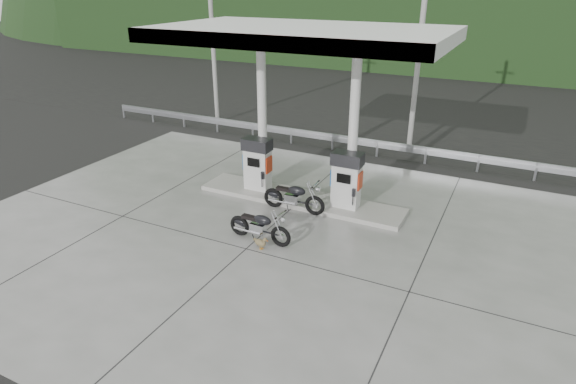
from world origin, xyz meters
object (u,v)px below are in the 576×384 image
at_px(motorcycle_left, 294,197).
at_px(duck, 260,243).
at_px(gas_pump_left, 257,164).
at_px(gas_pump_right, 346,180).
at_px(motorcycle_right, 260,227).

height_order(motorcycle_left, duck, motorcycle_left).
height_order(gas_pump_left, motorcycle_left, gas_pump_left).
bearing_deg(gas_pump_left, duck, -59.58).
height_order(gas_pump_left, duck, gas_pump_left).
bearing_deg(duck, gas_pump_right, 82.29).
relative_size(motorcycle_right, duck, 3.97).
relative_size(gas_pump_left, gas_pump_right, 1.00).
bearing_deg(gas_pump_right, duck, -111.06).
distance_m(motorcycle_right, duck, 0.52).
bearing_deg(motorcycle_right, motorcycle_left, 91.63).
height_order(motorcycle_right, duck, motorcycle_right).
bearing_deg(motorcycle_right, duck, -57.10).
bearing_deg(motorcycle_left, gas_pump_left, 154.58).
xyz_separation_m(gas_pump_left, motorcycle_right, (1.71, -2.91, -0.61)).
height_order(gas_pump_right, duck, gas_pump_right).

